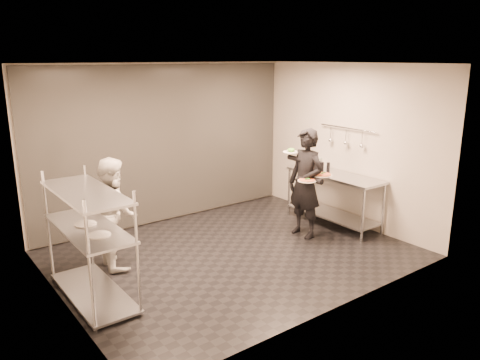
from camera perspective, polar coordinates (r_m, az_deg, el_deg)
room_shell at (r=7.69m, az=-6.03°, el=3.54°), size 5.00×4.00×2.80m
pass_rack at (r=5.96m, az=-17.88°, el=-6.82°), size 0.60×1.60×1.50m
prep_counter at (r=8.35m, az=11.36°, el=-1.24°), size 0.60×1.80×0.92m
utensil_rail at (r=8.33m, az=12.82°, el=5.15°), size 0.07×1.20×0.31m
waiter at (r=7.68m, az=8.00°, el=-0.41°), size 0.47×0.68×1.79m
chef at (r=6.78m, az=-15.14°, el=-3.84°), size 0.67×0.82×1.57m
pizza_plate_near at (r=7.42m, az=8.17°, el=-0.02°), size 0.30×0.30×0.05m
pizza_plate_far at (r=7.58m, az=10.00°, el=0.65°), size 0.32×0.32×0.05m
salad_plate at (r=7.67m, az=6.25°, el=3.55°), size 0.27×0.27×0.07m
pos_monitor at (r=8.35m, az=9.48°, el=1.65°), size 0.11×0.28×0.20m
bottle_green at (r=8.43m, az=9.72°, el=1.91°), size 0.07×0.07×0.24m
bottle_clear at (r=8.82m, az=7.87°, el=2.44°), size 0.06×0.06×0.20m
bottle_dark at (r=8.27m, az=10.70°, el=1.45°), size 0.06×0.06×0.20m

